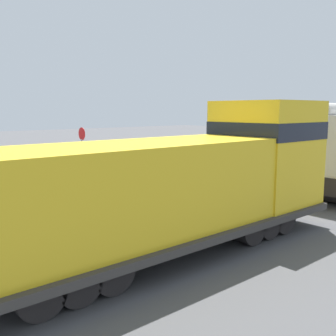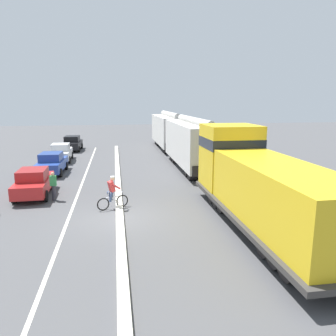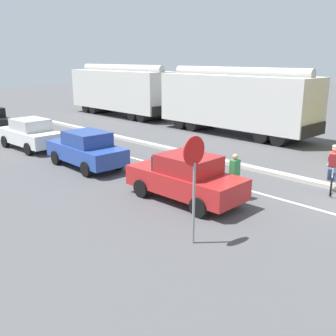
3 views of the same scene
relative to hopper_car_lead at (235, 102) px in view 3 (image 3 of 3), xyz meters
The scene contains 10 objects.
median_curb 7.85m from the hopper_car_lead, 143.43° to the right, with size 0.36×36.00×0.16m, color beige.
lane_stripe 9.85m from the hopper_car_lead, 151.97° to the right, with size 0.14×36.00×0.01m, color silver.
hopper_car_lead is the anchor object (origin of this frame).
hopper_car_middle 11.60m from the hopper_car_lead, 90.00° to the left, with size 2.90×10.60×4.18m.
parked_car_red 12.58m from the hopper_car_lead, 150.98° to the right, with size 1.94×4.25×1.62m.
parked_car_blue 11.08m from the hopper_car_lead, behind, with size 1.91×4.24×1.62m.
parked_car_white 12.32m from the hopper_car_lead, 155.21° to the left, with size 1.95×4.26×1.62m.
cyclist 11.25m from the hopper_car_lead, 125.11° to the right, with size 1.60×0.76×1.71m.
stop_sign 15.61m from the hopper_car_lead, 147.36° to the right, with size 0.76×0.08×2.88m.
pedestrian_by_cars 12.09m from the hopper_car_lead, 143.48° to the right, with size 0.34×0.22×1.62m.
Camera 3 is at (-14.13, -4.25, 4.75)m, focal length 42.00 mm.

